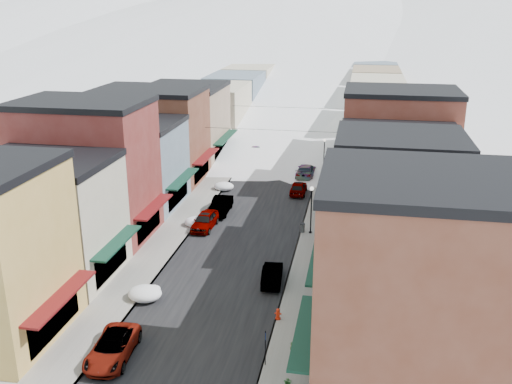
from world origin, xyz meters
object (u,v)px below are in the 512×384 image
at_px(car_dark_hatch, 221,206).
at_px(fire_hydrant, 278,314).
at_px(car_green_sedan, 272,274).
at_px(streetlamp_near, 311,204).
at_px(trash_can, 302,228).
at_px(car_silver_sedan, 205,221).
at_px(car_white_suv, 112,348).

bearing_deg(car_dark_hatch, fire_hydrant, -67.34).
xyz_separation_m(car_dark_hatch, car_green_sedan, (7.45, -13.94, -0.11)).
bearing_deg(streetlamp_near, trash_can, 176.75).
relative_size(car_silver_sedan, fire_hydrant, 5.72).
xyz_separation_m(car_silver_sedan, car_green_sedan, (7.95, -9.67, -0.08)).
distance_m(car_silver_sedan, fire_hydrant, 17.68).
xyz_separation_m(car_silver_sedan, fire_hydrant, (9.20, -15.09, -0.26)).
height_order(car_dark_hatch, streetlamp_near, streetlamp_near).
xyz_separation_m(car_dark_hatch, fire_hydrant, (8.70, -19.36, -0.28)).
height_order(fire_hydrant, trash_can, trash_can).
relative_size(trash_can, streetlamp_near, 0.19).
bearing_deg(car_white_suv, fire_hydrant, 28.46).
bearing_deg(car_silver_sedan, car_dark_hatch, 85.17).
bearing_deg(fire_hydrant, streetlamp_near, 87.15).
distance_m(car_dark_hatch, trash_can, 9.53).
bearing_deg(fire_hydrant, car_dark_hatch, 114.19).
relative_size(car_white_suv, fire_hydrant, 6.38).
xyz_separation_m(car_white_suv, car_dark_hatch, (0.49, 25.30, 0.09)).
bearing_deg(car_silver_sedan, car_white_suv, -88.12).
relative_size(car_white_suv, car_dark_hatch, 1.05).
bearing_deg(car_green_sedan, car_dark_hatch, -66.77).
relative_size(car_white_suv, car_green_sedan, 1.21).
relative_size(car_silver_sedan, car_green_sedan, 1.09).
bearing_deg(car_silver_sedan, car_green_sedan, -48.70).
bearing_deg(car_silver_sedan, streetlamp_near, 3.84).
xyz_separation_m(trash_can, streetlamp_near, (0.77, -0.04, 2.40)).
xyz_separation_m(car_dark_hatch, streetlamp_near, (9.47, -3.93, 2.18)).
height_order(car_silver_sedan, fire_hydrant, car_silver_sedan).
height_order(fire_hydrant, streetlamp_near, streetlamp_near).
bearing_deg(car_green_sedan, fire_hydrant, 98.11).
bearing_deg(car_white_suv, car_silver_sedan, 85.63).
xyz_separation_m(fire_hydrant, trash_can, (-0.00, 15.48, 0.07)).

